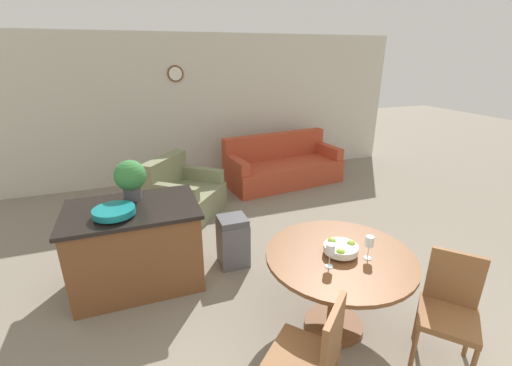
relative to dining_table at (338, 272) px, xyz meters
name	(u,v)px	position (x,y,z in m)	size (l,w,h in m)	color
wall_back	(206,109)	(-0.14, 4.48, 0.76)	(8.00, 0.09, 2.70)	beige
dining_table	(338,272)	(0.00, 0.00, 0.00)	(1.26, 1.26, 0.76)	brown
dining_chair_near_left	(313,354)	(-0.59, -0.63, -0.07)	(0.59, 0.59, 0.93)	brown
dining_chair_near_right	(450,306)	(0.63, -0.59, -0.07)	(0.59, 0.59, 0.93)	brown
fruit_bowl	(341,248)	(0.00, 0.00, 0.23)	(0.29, 0.29, 0.11)	silver
wine_glass_left	(330,250)	(-0.18, -0.12, 0.32)	(0.07, 0.07, 0.20)	silver
wine_glass_right	(369,242)	(0.18, -0.13, 0.32)	(0.07, 0.07, 0.20)	silver
kitchen_island	(136,246)	(-1.63, 1.29, -0.14)	(1.31, 0.89, 0.89)	brown
teal_bowl	(114,212)	(-1.77, 1.12, 0.36)	(0.39, 0.39, 0.09)	#147A7F
potted_plant	(130,178)	(-1.60, 1.51, 0.55)	(0.32, 0.32, 0.43)	#4C4C51
trash_bin	(233,241)	(-0.57, 1.28, -0.29)	(0.33, 0.31, 0.60)	#56565B
couch	(282,167)	(1.10, 3.60, -0.29)	(2.25, 1.16, 0.90)	#B24228
armchair	(184,195)	(-0.89, 2.90, -0.30)	(1.31, 1.31, 0.87)	#7A7F5B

